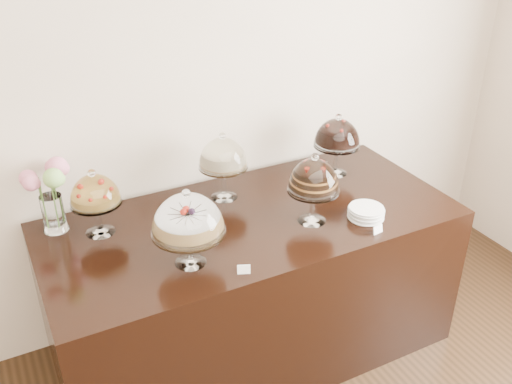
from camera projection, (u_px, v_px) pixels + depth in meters
name	position (u px, v px, depth m)	size (l,w,h in m)	color
wall_back	(152.00, 88.00, 3.03)	(5.00, 0.04, 3.00)	beige
display_counter	(252.00, 285.00, 3.24)	(2.20, 1.00, 0.90)	black
cake_stand_sugar_sponge	(188.00, 218.00, 2.55)	(0.34, 0.34, 0.39)	white
cake_stand_choco_layer	(314.00, 178.00, 2.87)	(0.27, 0.27, 0.39)	white
cake_stand_cheesecake	(223.00, 156.00, 3.10)	(0.27, 0.27, 0.39)	white
cake_stand_dark_choco	(337.00, 135.00, 3.36)	(0.28, 0.28, 0.38)	white
cake_stand_fruit_tart	(95.00, 193.00, 2.79)	(0.25, 0.25, 0.36)	white
flower_vase	(50.00, 189.00, 2.81)	(0.23, 0.33, 0.39)	white
plate_stack	(366.00, 213.00, 3.00)	(0.19, 0.19, 0.06)	white
price_card_left	(244.00, 269.00, 2.58)	(0.06, 0.01, 0.04)	white
price_card_right	(378.00, 229.00, 2.88)	(0.06, 0.01, 0.04)	white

